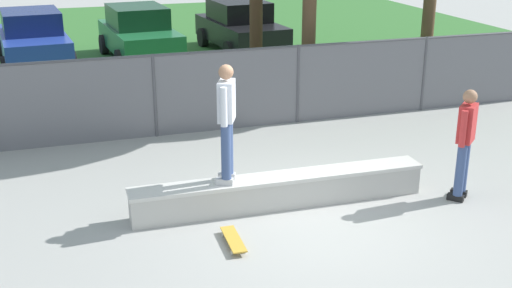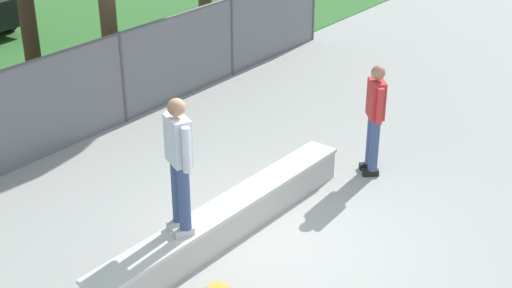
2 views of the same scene
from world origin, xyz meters
name	(u,v)px [view 1 (image 1 of 2)]	position (x,y,z in m)	size (l,w,h in m)	color
ground_plane	(313,222)	(0.00, 0.00, 0.00)	(80.00, 80.00, 0.00)	#9E9E99
grass_strip	(151,42)	(0.00, 14.98, 0.01)	(27.61, 20.00, 0.02)	#336B2D
concrete_ledge	(280,191)	(-0.28, 0.71, 0.26)	(4.74, 0.57, 0.51)	#B7B5AD
skateboarder	(227,119)	(-1.12, 0.73, 1.51)	(0.39, 0.56, 1.82)	beige
skateboard	(233,240)	(-1.33, -0.30, 0.07)	(0.23, 0.81, 0.09)	gold
chainlink_fence	(229,86)	(0.00, 4.68, 0.94)	(15.68, 0.07, 1.72)	#4C4C51
car_blue	(33,39)	(-3.92, 12.25, 0.84)	(2.29, 4.34, 1.66)	#233D9E
car_green	(139,33)	(-0.79, 12.26, 0.84)	(2.29, 4.34, 1.66)	#1E6638
car_black	(240,26)	(2.58, 12.50, 0.84)	(2.29, 4.34, 1.66)	black
bystander	(465,140)	(2.58, 0.07, 1.01)	(0.47, 0.45, 1.82)	black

